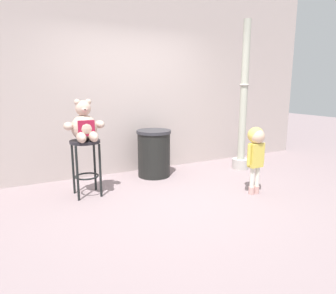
# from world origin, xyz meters

# --- Properties ---
(ground_plane) EXTENTS (24.00, 24.00, 0.00)m
(ground_plane) POSITION_xyz_m (0.00, 0.00, 0.00)
(ground_plane) COLOR gray
(building_wall) EXTENTS (7.75, 0.30, 3.38)m
(building_wall) POSITION_xyz_m (0.00, 1.83, 1.69)
(building_wall) COLOR #B0A09B
(building_wall) RESTS_ON ground_plane
(bar_stool_with_teddy) EXTENTS (0.41, 0.41, 0.78)m
(bar_stool_with_teddy) POSITION_xyz_m (-0.98, 0.82, 0.56)
(bar_stool_with_teddy) COLOR black
(bar_stool_with_teddy) RESTS_ON ground_plane
(teddy_bear) EXTENTS (0.54, 0.48, 0.55)m
(teddy_bear) POSITION_xyz_m (-0.98, 0.80, 0.98)
(teddy_bear) COLOR #C0A28F
(teddy_bear) RESTS_ON bar_stool_with_teddy
(child_walking) EXTENTS (0.30, 0.24, 0.95)m
(child_walking) POSITION_xyz_m (1.12, -0.20, 0.69)
(child_walking) COLOR #C89A92
(child_walking) RESTS_ON ground_plane
(trash_bin) EXTENTS (0.57, 0.57, 0.78)m
(trash_bin) POSITION_xyz_m (0.23, 1.24, 0.39)
(trash_bin) COLOR black
(trash_bin) RESTS_ON ground_plane
(lamppost) EXTENTS (0.31, 0.31, 2.61)m
(lamppost) POSITION_xyz_m (1.85, 0.93, 1.02)
(lamppost) COLOR #B1AAA4
(lamppost) RESTS_ON ground_plane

